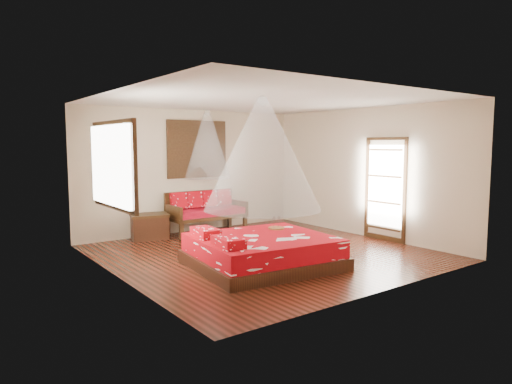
# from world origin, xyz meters

# --- Properties ---
(room) EXTENTS (5.54, 5.54, 2.84)m
(room) POSITION_xyz_m (0.00, 0.00, 1.40)
(room) COLOR black
(room) RESTS_ON ground
(bed) EXTENTS (2.43, 2.24, 0.65)m
(bed) POSITION_xyz_m (-0.62, -0.72, 0.25)
(bed) COLOR black
(bed) RESTS_ON floor
(daybed) EXTENTS (1.76, 0.78, 0.94)m
(daybed) POSITION_xyz_m (0.12, 2.38, 0.52)
(daybed) COLOR black
(daybed) RESTS_ON floor
(storage_chest) EXTENTS (0.89, 0.74, 0.54)m
(storage_chest) POSITION_xyz_m (-1.21, 2.45, 0.27)
(storage_chest) COLOR black
(storage_chest) RESTS_ON floor
(shutter_panel) EXTENTS (1.52, 0.06, 1.32)m
(shutter_panel) POSITION_xyz_m (0.12, 2.72, 1.90)
(shutter_panel) COLOR black
(shutter_panel) RESTS_ON wall_back
(window_left) EXTENTS (0.10, 1.74, 1.34)m
(window_left) POSITION_xyz_m (-2.71, 0.20, 1.70)
(window_left) COLOR black
(window_left) RESTS_ON wall_left
(glazed_door) EXTENTS (0.08, 1.02, 2.16)m
(glazed_door) POSITION_xyz_m (2.72, -0.60, 1.07)
(glazed_door) COLOR black
(glazed_door) RESTS_ON floor
(wine_tray) EXTENTS (0.29, 0.29, 0.23)m
(wine_tray) POSITION_xyz_m (0.01, -0.34, 0.56)
(wine_tray) COLOR brown
(wine_tray) RESTS_ON bed
(mosquito_net_main) EXTENTS (1.92, 1.92, 1.80)m
(mosquito_net_main) POSITION_xyz_m (-0.59, -0.72, 1.85)
(mosquito_net_main) COLOR white
(mosquito_net_main) RESTS_ON ceiling
(mosquito_net_daybed) EXTENTS (1.02, 1.02, 1.50)m
(mosquito_net_daybed) POSITION_xyz_m (0.12, 2.25, 2.00)
(mosquito_net_daybed) COLOR white
(mosquito_net_daybed) RESTS_ON ceiling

